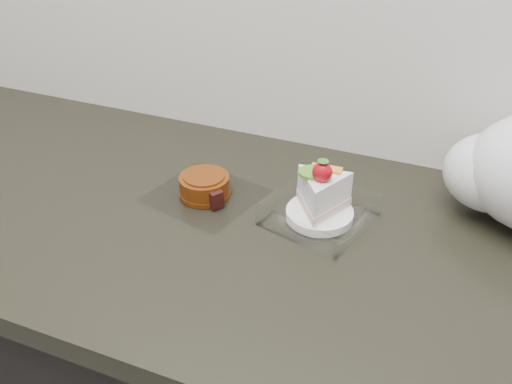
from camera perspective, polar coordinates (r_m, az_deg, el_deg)
name	(u,v)px	position (r m, az deg, el deg)	size (l,w,h in m)	color
cake_tray	(320,204)	(0.95, 6.44, -1.20)	(0.19, 0.19, 0.12)	white
mooncake_wrap	(205,188)	(1.02, -5.13, 0.40)	(0.21, 0.20, 0.04)	white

